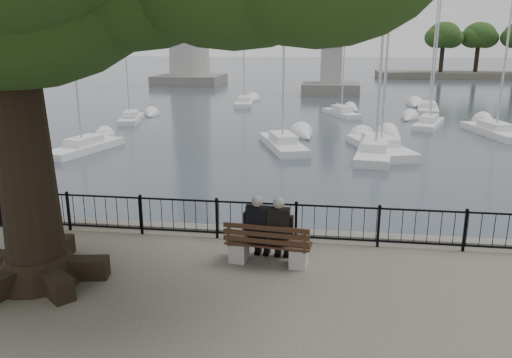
% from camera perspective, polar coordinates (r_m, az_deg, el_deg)
% --- Properties ---
extents(harbor, '(260.00, 260.00, 1.20)m').
position_cam_1_polar(harbor, '(13.36, 0.30, -8.15)').
color(harbor, '#645F59').
rests_on(harbor, ground).
extents(railing, '(22.06, 0.06, 1.00)m').
position_cam_1_polar(railing, '(12.50, 0.00, -4.61)').
color(railing, black).
rests_on(railing, ground).
extents(bench, '(1.96, 0.76, 1.01)m').
position_cam_1_polar(bench, '(11.28, 1.38, -8.02)').
color(bench, gray).
rests_on(bench, ground).
extents(person_left, '(0.49, 0.82, 1.60)m').
position_cam_1_polar(person_left, '(11.28, 0.31, -5.90)').
color(person_left, black).
rests_on(person_left, ground).
extents(person_right, '(0.49, 0.82, 1.60)m').
position_cam_1_polar(person_right, '(11.19, 2.71, -6.10)').
color(person_right, black).
rests_on(person_right, ground).
extents(lion_monument, '(6.44, 6.44, 9.39)m').
position_cam_1_polar(lion_monument, '(59.16, 8.54, 11.84)').
color(lion_monument, '#645F59').
rests_on(lion_monument, ground).
extents(sailboat_a, '(2.64, 5.45, 9.76)m').
position_cam_1_polar(sailboat_a, '(29.14, -19.00, 3.57)').
color(sailboat_a, silver).
rests_on(sailboat_a, ground).
extents(sailboat_b, '(3.39, 6.02, 12.96)m').
position_cam_1_polar(sailboat_b, '(28.48, 3.10, 4.26)').
color(sailboat_b, silver).
rests_on(sailboat_b, ground).
extents(sailboat_c, '(2.55, 6.27, 10.99)m').
position_cam_1_polar(sailboat_c, '(27.12, 13.42, 3.18)').
color(sailboat_c, silver).
rests_on(sailboat_c, ground).
extents(sailboat_d, '(2.87, 6.35, 11.26)m').
position_cam_1_polar(sailboat_d, '(36.03, 25.59, 5.04)').
color(sailboat_d, silver).
rests_on(sailboat_d, ground).
extents(sailboat_e, '(2.25, 4.81, 10.39)m').
position_cam_1_polar(sailboat_e, '(39.49, -14.09, 6.89)').
color(sailboat_e, silver).
rests_on(sailboat_e, ground).
extents(sailboat_f, '(3.17, 5.02, 9.29)m').
position_cam_1_polar(sailboat_f, '(42.02, 9.74, 7.56)').
color(sailboat_f, silver).
rests_on(sailboat_f, ground).
extents(sailboat_g, '(2.57, 6.09, 11.50)m').
position_cam_1_polar(sailboat_g, '(46.27, 19.05, 7.69)').
color(sailboat_g, silver).
rests_on(sailboat_g, ground).
extents(sailboat_h, '(2.02, 5.59, 13.86)m').
position_cam_1_polar(sailboat_h, '(48.43, -1.33, 8.91)').
color(sailboat_h, silver).
rests_on(sailboat_h, ground).
extents(sailboat_i, '(3.59, 6.33, 11.71)m').
position_cam_1_polar(sailboat_i, '(28.43, 14.00, 3.73)').
color(sailboat_i, silver).
rests_on(sailboat_i, ground).
extents(sailboat_j, '(3.07, 5.32, 11.42)m').
position_cam_1_polar(sailboat_j, '(37.89, 19.15, 6.18)').
color(sailboat_j, silver).
rests_on(sailboat_j, ground).
extents(far_shore, '(30.00, 8.60, 9.18)m').
position_cam_1_polar(far_shore, '(91.78, 23.76, 12.95)').
color(far_shore, '#544F43').
rests_on(far_shore, ground).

